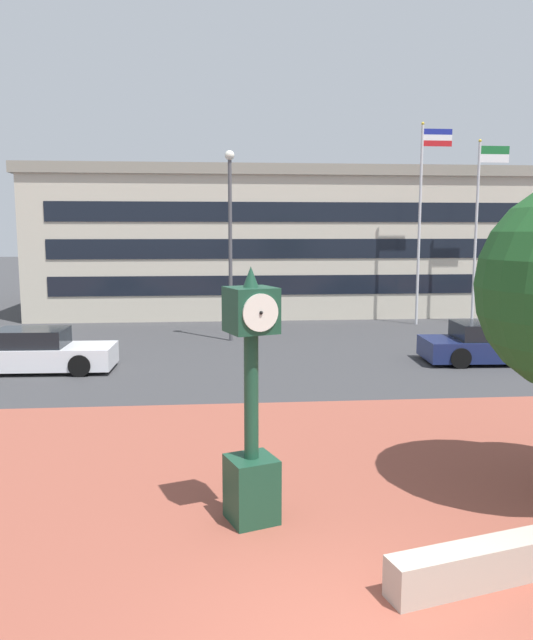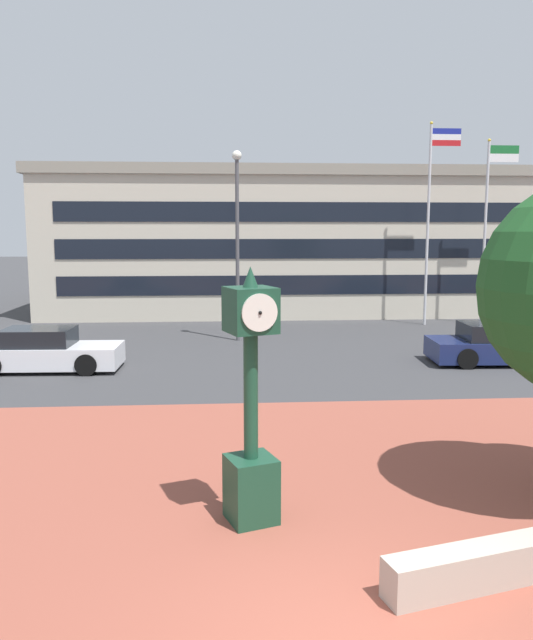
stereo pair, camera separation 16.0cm
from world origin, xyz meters
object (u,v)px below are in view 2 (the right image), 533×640
at_px(car_street_mid, 45,351).
at_px(car_street_far, 501,345).
at_px(civic_building, 282,241).
at_px(street_lamp_post, 237,227).
at_px(flagpole_secondary, 488,220).
at_px(street_clock, 251,415).
at_px(flagpole_primary, 431,212).

relative_size(car_street_mid, car_street_far, 0.95).
xyz_separation_m(car_street_mid, civic_building, (8.80, 17.64, 3.04)).
distance_m(civic_building, street_lamp_post, 13.20).
height_order(car_street_far, flagpole_secondary, flagpole_secondary).
distance_m(car_street_far, civic_building, 18.64).
bearing_deg(car_street_mid, civic_building, 155.23).
bearing_deg(civic_building, street_clock, -96.25).
bearing_deg(civic_building, street_lamp_post, -102.60).
xyz_separation_m(street_clock, flagpole_primary, (8.74, 18.67, 3.42)).
bearing_deg(car_street_mid, flagpole_secondary, 117.71).
distance_m(street_clock, car_street_mid, 11.88).
distance_m(flagpole_primary, street_lamp_post, 9.29).
distance_m(car_street_far, flagpole_primary, 9.39).
relative_size(car_street_mid, flagpole_secondary, 0.54).
bearing_deg(civic_building, flagpole_primary, -58.64).
xyz_separation_m(car_street_mid, car_street_far, (14.14, 0.04, 0.00)).
xyz_separation_m(flagpole_primary, civic_building, (-5.68, 9.32, -1.39)).
xyz_separation_m(car_street_far, flagpole_secondary, (2.94, 8.28, 4.06)).
relative_size(flagpole_secondary, civic_building, 0.33).
bearing_deg(street_clock, flagpole_secondary, 39.51).
distance_m(car_street_far, flagpole_secondary, 9.67).
relative_size(flagpole_primary, street_lamp_post, 1.24).
bearing_deg(car_street_far, civic_building, -159.96).
distance_m(street_clock, flagpole_secondary, 22.05).
xyz_separation_m(car_street_mid, flagpole_secondary, (17.08, 8.32, 4.06)).
height_order(civic_building, street_lamp_post, civic_building).
height_order(flagpole_secondary, street_lamp_post, flagpole_secondary).
bearing_deg(flagpole_secondary, street_lamp_post, -162.37).
bearing_deg(flagpole_secondary, street_clock, -121.29).
bearing_deg(car_street_far, flagpole_secondary, 163.61).
height_order(flagpole_primary, flagpole_secondary, flagpole_primary).
bearing_deg(street_lamp_post, flagpole_secondary, 17.63).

